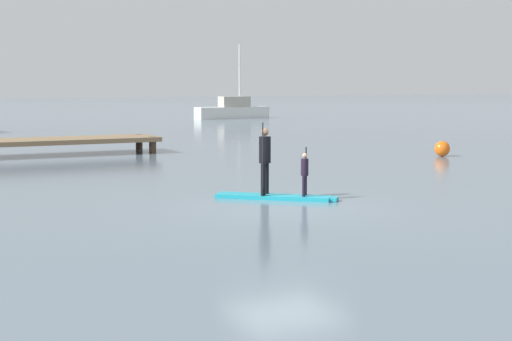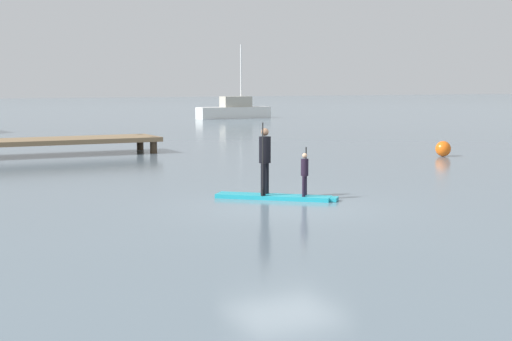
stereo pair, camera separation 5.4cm
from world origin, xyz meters
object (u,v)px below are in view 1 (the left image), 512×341
paddler_adult (265,157)px  paddler_child_solo (305,172)px  paddleboard_near (276,197)px  mooring_buoy_mid (442,149)px  fishing_boat_green_midground (233,110)px

paddler_adult → paddler_child_solo: (0.75, -0.63, -0.35)m
paddleboard_near → paddler_adult: size_ratio=1.44×
paddler_adult → paddler_child_solo: size_ratio=1.51×
paddleboard_near → paddler_child_solo: paddler_child_solo is taller
mooring_buoy_mid → fishing_boat_green_midground: bearing=79.4°
paddleboard_near → fishing_boat_green_midground: fishing_boat_green_midground is taller
paddleboard_near → fishing_boat_green_midground: 42.14m
paddleboard_near → paddler_child_solo: size_ratio=2.18×
paddleboard_near → paddler_child_solo: 0.94m
paddleboard_near → mooring_buoy_mid: (10.83, 6.88, 0.24)m
paddler_child_solo → mooring_buoy_mid: (10.29, 7.33, -0.39)m
paddler_child_solo → paddler_adult: bearing=139.9°
fishing_boat_green_midground → paddler_adult: bearing=-113.9°
fishing_boat_green_midground → mooring_buoy_mid: size_ratio=9.94×
paddler_adult → fishing_boat_green_midground: fishing_boat_green_midground is taller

